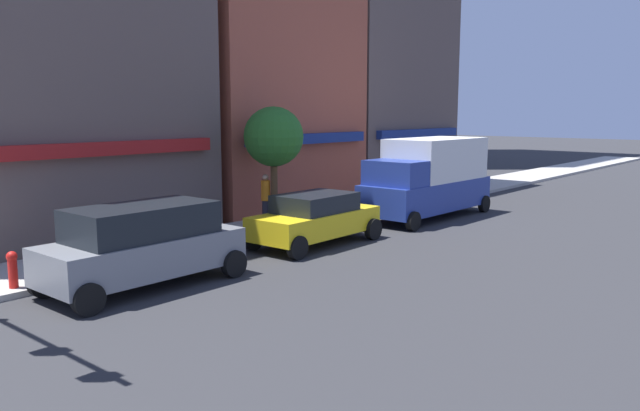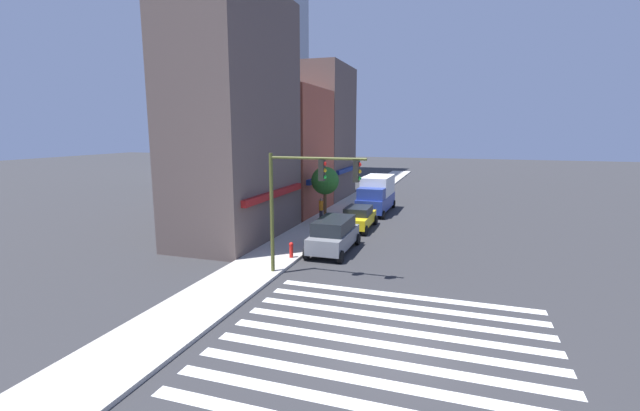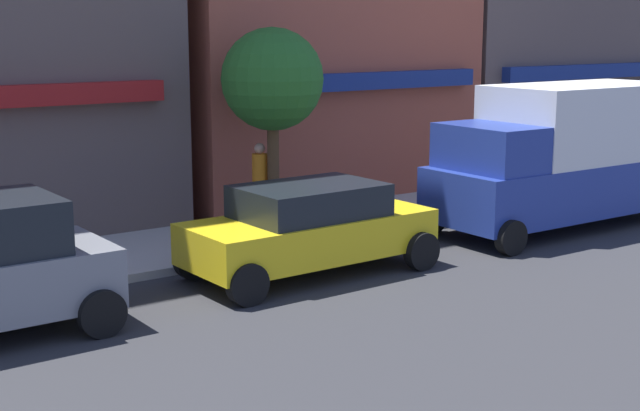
% 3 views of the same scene
% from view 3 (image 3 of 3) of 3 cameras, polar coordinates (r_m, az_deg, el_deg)
% --- Properties ---
extents(sedan_yellow, '(4.44, 2.02, 1.59)m').
position_cam_3_polar(sedan_yellow, '(15.36, -0.67, -1.41)').
color(sedan_yellow, yellow).
rests_on(sedan_yellow, ground_plane).
extents(box_truck_blue, '(6.22, 2.42, 3.04)m').
position_cam_3_polar(box_truck_blue, '(19.72, 15.40, 3.22)').
color(box_truck_blue, navy).
rests_on(box_truck_blue, ground_plane).
extents(pedestrian_orange_vest, '(0.32, 0.32, 1.77)m').
position_cam_3_polar(pedestrian_orange_vest, '(18.30, -3.86, 1.37)').
color(pedestrian_orange_vest, '#23232D').
rests_on(pedestrian_orange_vest, sidewalk_left).
extents(street_tree, '(2.06, 2.06, 4.10)m').
position_cam_3_polar(street_tree, '(17.93, -3.06, 7.99)').
color(street_tree, brown).
rests_on(street_tree, sidewalk_left).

